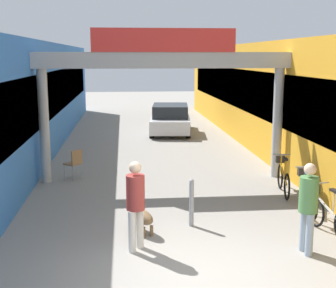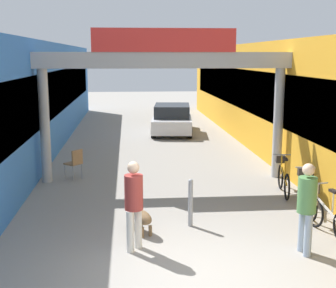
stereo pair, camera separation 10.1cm
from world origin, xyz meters
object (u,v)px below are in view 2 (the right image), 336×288
at_px(bicycle_blue_second, 307,193).
at_px(bollard_post_metal, 190,202).
at_px(pedestrian_companion, 307,203).
at_px(dog_on_leash, 140,216).
at_px(pedestrian_with_dog, 134,200).
at_px(parked_car_white, 172,119).
at_px(bicycle_silver_nearest, 326,213).
at_px(cafe_chair_wood_nearer, 75,161).
at_px(bicycle_orange_third, 283,177).

xyz_separation_m(bicycle_blue_second, bollard_post_metal, (-2.82, -0.74, 0.08)).
bearing_deg(pedestrian_companion, dog_on_leash, 156.47).
bearing_deg(pedestrian_with_dog, bicycle_blue_second, 25.07).
height_order(pedestrian_companion, parked_car_white, pedestrian_companion).
distance_m(pedestrian_companion, bicycle_blue_second, 2.56).
distance_m(dog_on_leash, bicycle_silver_nearest, 3.74).
distance_m(dog_on_leash, bollard_post_metal, 1.12).
xyz_separation_m(pedestrian_companion, bicycle_silver_nearest, (0.77, 0.91, -0.52)).
xyz_separation_m(pedestrian_with_dog, cafe_chair_wood_nearer, (-1.63, 5.16, -0.42)).
xyz_separation_m(pedestrian_companion, bicycle_blue_second, (0.94, 2.32, -0.52)).
distance_m(dog_on_leash, cafe_chair_wood_nearer, 4.67).
bearing_deg(bicycle_orange_third, bollard_post_metal, -141.24).
bearing_deg(pedestrian_with_dog, bollard_post_metal, 43.45).
xyz_separation_m(pedestrian_with_dog, bollard_post_metal, (1.20, 1.14, -0.44)).
xyz_separation_m(pedestrian_companion, cafe_chair_wood_nearer, (-4.71, 5.60, -0.42)).
xyz_separation_m(bicycle_blue_second, cafe_chair_wood_nearer, (-5.65, 3.28, 0.10)).
bearing_deg(pedestrian_companion, pedestrian_with_dog, 171.87).
xyz_separation_m(dog_on_leash, cafe_chair_wood_nearer, (-1.76, 4.32, 0.19)).
relative_size(pedestrian_companion, cafe_chair_wood_nearer, 1.89).
xyz_separation_m(bicycle_orange_third, bollard_post_metal, (-2.74, -2.20, 0.08)).
bearing_deg(bicycle_blue_second, parked_car_white, 100.26).
bearing_deg(bicycle_silver_nearest, dog_on_leash, 174.26).
distance_m(pedestrian_with_dog, bollard_post_metal, 1.71).
relative_size(pedestrian_companion, bicycle_silver_nearest, 1.00).
bearing_deg(parked_car_white, dog_on_leash, -98.39).
bearing_deg(pedestrian_companion, cafe_chair_wood_nearer, 130.05).
height_order(pedestrian_with_dog, pedestrian_companion, pedestrian_companion).
bearing_deg(bollard_post_metal, pedestrian_companion, -39.96).
bearing_deg(bicycle_silver_nearest, bicycle_blue_second, 83.19).
height_order(bicycle_blue_second, cafe_chair_wood_nearer, bicycle_blue_second).
bearing_deg(bicycle_orange_third, pedestrian_with_dog, -139.74).
distance_m(bicycle_silver_nearest, cafe_chair_wood_nearer, 7.22).
height_order(bicycle_silver_nearest, cafe_chair_wood_nearer, bicycle_silver_nearest).
bearing_deg(pedestrian_companion, parked_car_white, 94.66).
distance_m(bicycle_orange_third, cafe_chair_wood_nearer, 5.86).
bearing_deg(bicycle_orange_third, bicycle_silver_nearest, -91.71).
distance_m(bollard_post_metal, parked_car_white, 12.14).
distance_m(pedestrian_companion, bollard_post_metal, 2.49).
distance_m(bollard_post_metal, cafe_chair_wood_nearer, 4.92).
bearing_deg(dog_on_leash, pedestrian_companion, -23.53).
distance_m(bicycle_orange_third, bollard_post_metal, 3.51).
distance_m(bicycle_silver_nearest, bicycle_orange_third, 2.87).
bearing_deg(bollard_post_metal, bicycle_orange_third, 38.76).
bearing_deg(cafe_chair_wood_nearer, bicycle_silver_nearest, -40.56).
xyz_separation_m(bollard_post_metal, cafe_chair_wood_nearer, (-2.83, 4.03, 0.02)).
bearing_deg(pedestrian_companion, bicycle_blue_second, 67.91).
distance_m(pedestrian_with_dog, bicycle_silver_nearest, 3.91).
height_order(cafe_chair_wood_nearer, parked_car_white, parked_car_white).
height_order(pedestrian_with_dog, bollard_post_metal, pedestrian_with_dog).
relative_size(pedestrian_with_dog, pedestrian_companion, 1.00).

